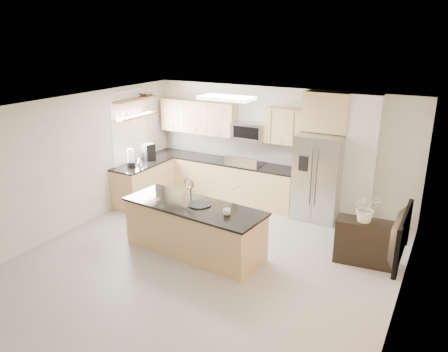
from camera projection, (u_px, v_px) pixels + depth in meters
The scene contains 27 objects.
floor at pixel (202, 266), 7.27m from camera, with size 6.50×6.50×0.00m, color #A4A19C.
ceiling at pixel (199, 111), 6.45m from camera, with size 6.00×6.50×0.02m, color white.
wall_back at pixel (278, 147), 9.57m from camera, with size 6.00×0.02×2.60m, color beige.
wall_front at pixel (21, 299), 4.16m from camera, with size 6.00×0.02×2.60m, color beige.
wall_left at pixel (65, 166), 8.23m from camera, with size 0.02×6.50×2.60m, color beige.
wall_right at pixel (403, 234), 5.50m from camera, with size 0.02×6.50×2.60m, color beige.
back_counter at pixel (222, 178), 10.12m from camera, with size 3.55×0.66×1.44m.
left_counter at pixel (143, 182), 9.89m from camera, with size 0.66×1.50×0.92m.
range at pixel (246, 183), 9.83m from camera, with size 0.76×0.64×1.14m.
upper_cabinets at pixel (222, 119), 9.86m from camera, with size 3.50×0.33×0.75m.
microwave at pixel (250, 131), 9.56m from camera, with size 0.76×0.40×0.40m.
refrigerator at pixel (319, 177), 8.90m from camera, with size 0.92×0.78×1.78m.
partition_column at pixel (361, 160), 8.61m from camera, with size 0.60×0.30×2.60m, color silver.
window at pixel (129, 130), 9.65m from camera, with size 0.04×1.15×1.65m.
shelf_lower at pixel (136, 116), 9.58m from camera, with size 0.30×1.20×0.04m, color #98673C.
shelf_upper at pixel (135, 99), 9.46m from camera, with size 0.30×1.20×0.04m, color #98673C.
ceiling_fixture at pixel (226, 98), 7.98m from camera, with size 1.00×0.50×0.06m, color white.
island at pixel (194, 228), 7.64m from camera, with size 2.62×1.16×1.30m.
credenza at pixel (364, 242), 7.28m from camera, with size 0.95×0.40×0.76m, color black.
cup at pixel (227, 212), 7.08m from camera, with size 0.13×0.13×0.11m, color white.
platter at pixel (200, 205), 7.49m from camera, with size 0.40×0.40×0.02m, color black.
blender at pixel (131, 159), 9.38m from camera, with size 0.18×0.18×0.41m.
kettle at pixel (139, 161), 9.57m from camera, with size 0.18×0.18×0.22m.
coffee_maker at pixel (149, 152), 9.92m from camera, with size 0.26×0.29×0.38m.
bowl at pixel (146, 94), 9.76m from camera, with size 0.40×0.40×0.10m, color #A7A7A9.
flower_vase at pixel (367, 201), 7.04m from camera, with size 0.66×0.57×0.73m, color beige.
television at pixel (393, 235), 5.35m from camera, with size 1.08×0.14×0.62m, color black.
Camera 1 is at (3.41, -5.45, 3.73)m, focal length 35.00 mm.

